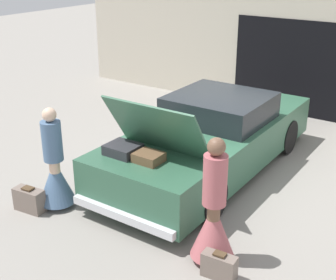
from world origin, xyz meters
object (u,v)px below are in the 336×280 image
person_left (55,172)px  person_right (213,219)px  car (211,138)px  suitcase_beside_left_person (29,200)px  suitcase_beside_right_person (219,266)px

person_left → person_right: person_right is taller
person_left → person_right: size_ratio=0.94×
car → person_left: (-1.31, -2.42, -0.04)m
person_left → suitcase_beside_left_person: (-0.24, -0.35, -0.39)m
person_left → suitcase_beside_left_person: size_ratio=3.20×
car → suitcase_beside_right_person: size_ratio=11.38×
person_right → suitcase_beside_right_person: (0.24, -0.25, -0.44)m
person_left → person_right: (2.62, 0.14, 0.04)m
person_right → suitcase_beside_left_person: (-2.86, -0.49, -0.42)m
car → person_left: car is taller
suitcase_beside_right_person → suitcase_beside_left_person: bearing=-175.7°
car → person_right: (1.31, -2.28, -0.00)m
car → suitcase_beside_left_person: (-1.55, -2.76, -0.43)m
car → suitcase_beside_right_person: 3.00m
suitcase_beside_right_person → person_right: bearing=133.2°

